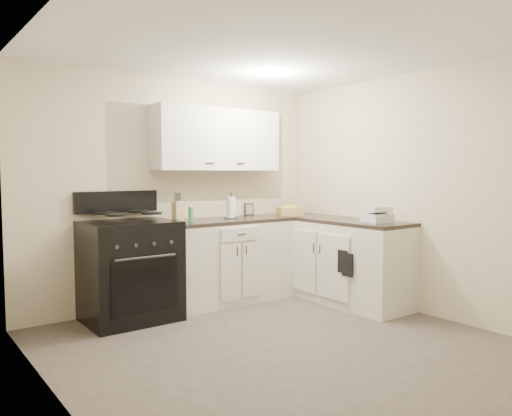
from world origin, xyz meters
TOP-DOWN VIEW (x-y plane):
  - floor at (0.00, 0.00)m, footprint 3.60×3.60m
  - ceiling at (0.00, 0.00)m, footprint 3.60×3.60m
  - wall_back at (0.00, 1.80)m, footprint 3.60×0.00m
  - wall_right at (1.80, 0.00)m, footprint 0.00×3.60m
  - wall_left at (-1.80, 0.00)m, footprint 0.00×3.60m
  - wall_front at (0.00, -1.80)m, footprint 3.60×0.00m
  - base_cabinets_back at (0.43, 1.50)m, footprint 1.55×0.60m
  - base_cabinets_right at (1.50, 0.85)m, footprint 0.60×1.90m
  - countertop_back at (0.43, 1.50)m, footprint 1.55×0.60m
  - countertop_right at (1.50, 0.85)m, footprint 0.60×1.90m
  - upper_cabinets at (0.43, 1.65)m, footprint 1.55×0.30m
  - stove at (-0.73, 1.48)m, footprint 0.87×0.75m
  - knife_block at (-0.12, 1.60)m, footprint 0.11×0.10m
  - paper_towel at (0.52, 1.53)m, footprint 0.13×0.13m
  - soap_bottle at (-0.04, 1.45)m, footprint 0.06×0.06m
  - picture_frame at (0.94, 1.76)m, footprint 0.12×0.06m
  - wicker_basket at (1.35, 1.46)m, footprint 0.34×0.29m
  - countertop_grill at (1.50, 0.23)m, footprint 0.29×0.27m
  - oven_mitt_near at (1.18, 0.34)m, footprint 0.02×0.14m
  - oven_mitt_far at (1.18, 0.40)m, footprint 0.02×0.14m

SIDE VIEW (x-z plane):
  - floor at x=0.00m, z-range 0.00..0.00m
  - base_cabinets_back at x=0.43m, z-range 0.00..0.90m
  - base_cabinets_right at x=1.50m, z-range 0.00..0.90m
  - stove at x=-0.73m, z-range -0.07..0.99m
  - oven_mitt_near at x=1.18m, z-range 0.39..0.63m
  - oven_mitt_far at x=1.18m, z-range 0.41..0.65m
  - countertop_back at x=0.43m, z-range 0.90..0.94m
  - countertop_right at x=1.50m, z-range 0.90..0.94m
  - countertop_grill at x=1.50m, z-range 0.94..1.03m
  - wicker_basket at x=1.35m, z-range 0.94..1.04m
  - picture_frame at x=0.94m, z-range 0.94..1.09m
  - soap_bottle at x=-0.04m, z-range 0.94..1.10m
  - knife_block at x=-0.12m, z-range 0.94..1.16m
  - paper_towel at x=0.52m, z-range 0.94..1.19m
  - wall_back at x=0.00m, z-range -0.55..3.05m
  - wall_right at x=1.80m, z-range -0.55..3.05m
  - wall_left at x=-1.80m, z-range -0.55..3.05m
  - wall_front at x=0.00m, z-range -0.55..3.05m
  - upper_cabinets at x=0.43m, z-range 1.49..2.19m
  - ceiling at x=0.00m, z-range 2.50..2.50m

